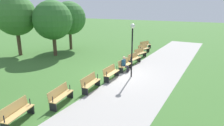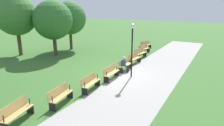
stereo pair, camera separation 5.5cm
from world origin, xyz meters
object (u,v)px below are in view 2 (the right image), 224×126
Objects in this scene: bench_3 at (134,58)px; tree_1 at (53,20)px; bench_4 at (125,65)px; bench_1 at (144,49)px; bench_6 at (90,82)px; person_seated at (125,64)px; bench_7 at (60,95)px; bench_8 at (16,112)px; lamp_post at (132,40)px; bench_0 at (146,45)px; tree_2 at (70,18)px; bench_2 at (140,53)px; bench_5 at (111,73)px; tree_0 at (16,15)px.

tree_1 reaches higher than bench_3.
bench_3 is at bearing -174.18° from bench_4.
bench_1 and bench_6 have the same top height.
bench_1 is at bearing 126.56° from tree_1.
tree_1 is at bearing -96.64° from person_seated.
bench_7 is (13.18, 0.45, 0.00)m from bench_1.
lamp_post is (-7.68, 1.94, 2.16)m from bench_8.
bench_7 is at bearing 21.38° from bench_0.
bench_8 is at bearing 37.53° from tree_1.
bench_0 is 1.02× the size of bench_3.
lamp_post is (5.29, 10.10, -0.96)m from tree_2.
bench_7 is at bearing -13.59° from bench_6.
bench_8 is at bearing 7.79° from bench_2.
bench_1 is 8.83m from bench_5.
tree_1 reaches higher than bench_4.
bench_4 is (8.70, 1.49, 0.00)m from bench_0.
bench_6 is 0.31× the size of tree_1.
tree_1 reaches higher than bench_0.
bench_0 and bench_8 have the same top height.
bench_6 is at bearing 156.70° from bench_8.
tree_1 is at bearing -129.12° from bench_6.
tree_1 is at bearing -143.46° from bench_7.
tree_0 is (0.68, -11.66, 3.55)m from bench_4.
tree_1 is (5.57, -7.51, 3.08)m from bench_1.
bench_7 is at bearing -3.29° from person_seated.
tree_2 is at bearing 151.87° from tree_0.
tree_0 is at bearing -140.59° from bench_8.
tree_0 reaches higher than bench_3.
bench_0 is 1.03× the size of bench_5.
bench_1 is 4.42m from bench_3.
bench_2 and bench_5 have the same top height.
bench_1 is (2.13, 0.59, 0.00)m from bench_0.
bench_2 is 1.01× the size of bench_6.
bench_1 is 11.02m from bench_6.
bench_3 is at bearing 98.33° from tree_1.
lamp_post reaches higher than bench_5.
bench_8 is (13.18, -0.45, 0.00)m from bench_2.
bench_8 is 8.21m from lamp_post.
tree_0 reaches higher than bench_8.
tree_2 is at bearing -78.82° from bench_2.
tree_0 is at bearing -99.43° from bench_5.
bench_3 is 9.64m from tree_2.
bench_6 is 4.13m from lamp_post.
tree_2 is (-1.97, -8.91, 3.12)m from bench_3.
lamp_post reaches higher than bench_4.
bench_0 is 4.42m from bench_2.
bench_4 is at bearing 166.40° from bench_7.
person_seated is at bearing 26.36° from bench_4.
tree_1 is at bearing -39.83° from bench_1.
bench_2 is 9.19m from tree_1.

